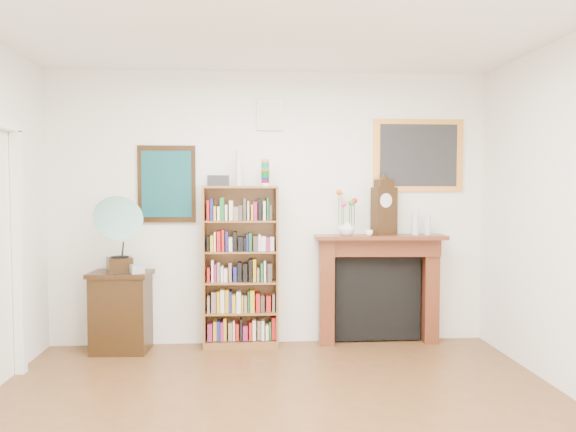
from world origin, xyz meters
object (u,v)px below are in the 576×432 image
Objects in this scene: gramophone at (116,230)px; side_cabinet at (121,312)px; fireplace at (378,279)px; bottle_left at (415,223)px; mantel_clock at (384,208)px; flower_vase at (347,227)px; teacup at (369,233)px; bottle_right at (428,225)px; cd_stack at (137,269)px; bookshelf at (241,258)px.

side_cabinet is at bearing 64.08° from gramophone.
fireplace is at bearing 6.50° from side_cabinet.
side_cabinet is 3.09m from bottle_left.
side_cabinet is 2.83m from mantel_clock.
mantel_clock is at bearing 176.56° from bottle_left.
flower_vase is at bearing 5.01° from side_cabinet.
side_cabinet is at bearing 160.47° from mantel_clock.
bottle_right reaches higher than teacup.
bottle_right is (0.85, 0.03, 0.02)m from flower_vase.
side_cabinet is 4.69× the size of flower_vase.
mantel_clock reaches higher than cd_stack.
gramophone is at bearing -175.76° from flower_vase.
fireplace is 0.54m from teacup.
gramophone is 9.71× the size of teacup.
teacup is 0.32× the size of bottle_left.
bottle_left is (1.80, 0.02, 0.34)m from bookshelf.
cd_stack is 0.21× the size of mantel_clock.
cd_stack is at bearing -177.84° from teacup.
bookshelf is 1.39× the size of fireplace.
fireplace is 0.70m from bottle_left.
bookshelf is at bearing -11.92° from gramophone.
bookshelf reaches higher than gramophone.
cd_stack is 0.50× the size of bottle_left.
bottle_left reaches higher than cd_stack.
cd_stack is (-1.00, -0.18, -0.08)m from bookshelf.
cd_stack is 2.95m from bottle_right.
side_cabinet is 1.40× the size of mantel_clock.
bottle_right is (3.11, 0.20, 0.02)m from gramophone.
flower_vase is at bearing -16.70° from gramophone.
teacup is 0.64m from bottle_right.
side_cabinet is 6.59× the size of cd_stack.
cd_stack is at bearing -26.24° from side_cabinet.
bottle_left is (2.98, 0.21, 0.04)m from gramophone.
bottle_right is at bearing 1.13° from bookshelf.
cd_stack is 2.83m from bottle_left.
bottle_right reaches higher than side_cabinet.
mantel_clock is 2.83× the size of bottle_right.
mantel_clock is at bearing -12.82° from fireplace.
gramophone is 6.22× the size of cd_stack.
mantel_clock is 0.48m from bottle_right.
gramophone is 3.11× the size of bottle_left.
side_cabinet is 2.61m from fireplace.
bookshelf reaches higher than bottle_left.
mantel_clock is 3.36× the size of flower_vase.
bookshelf is 1.29m from side_cabinet.
bottle_right is at bearing -17.34° from gramophone.
gramophone is at bearing -91.37° from side_cabinet.
fireplace is (2.60, 0.13, 0.27)m from side_cabinet.
bottle_left is (2.79, 0.20, 0.42)m from cd_stack.
cd_stack reaches higher than side_cabinet.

